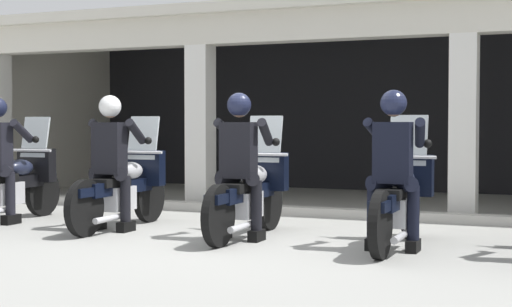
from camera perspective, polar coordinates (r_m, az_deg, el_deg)
ground_plane at (r=11.11m, az=5.09°, el=-4.26°), size 80.00×80.00×0.00m
station_building at (r=13.08m, az=8.08°, el=5.41°), size 12.71×4.49×3.03m
kerb_strip at (r=10.44m, az=4.17°, el=-4.35°), size 12.21×0.24×0.12m
motorcycle_far_left at (r=10.35m, az=-17.59°, el=-2.05°), size 0.62×2.04×1.35m
motorcycle_left at (r=9.35m, az=-9.75°, el=-2.42°), size 0.62×2.04×1.35m
police_officer_left at (r=9.09m, az=-10.73°, el=0.20°), size 0.63×0.61×1.58m
motorcycle_center at (r=8.50m, az=-0.44°, el=-2.85°), size 0.62×2.04×1.35m
police_officer_center at (r=8.22m, az=-1.22°, el=0.03°), size 0.63×0.61×1.58m
motorcycle_right at (r=7.95m, az=10.62°, el=-3.24°), size 0.62×2.04×1.35m
police_officer_right at (r=7.64m, az=10.20°, el=-0.16°), size 0.63×0.61×1.58m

